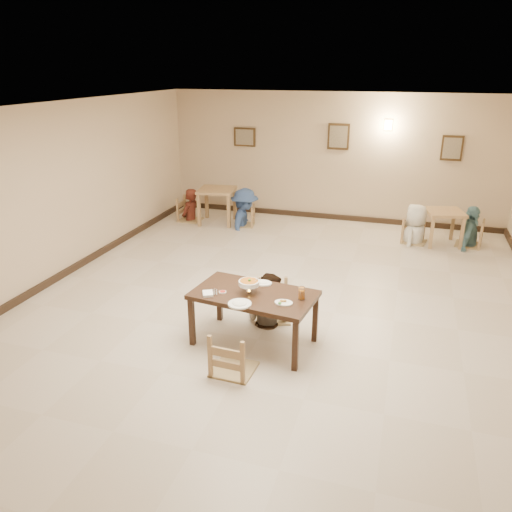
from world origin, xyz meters
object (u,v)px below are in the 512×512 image
(bg_diner_d, at_px, (474,206))
(drink_glass, at_px, (302,294))
(chair_near, at_px, (233,332))
(curry_warmer, at_px, (249,283))
(bg_table_left, at_px, (217,195))
(bg_diner_b, at_px, (244,189))
(bg_diner_a, at_px, (189,189))
(main_table, at_px, (254,298))
(main_diner, at_px, (268,274))
(bg_diner_c, at_px, (418,205))
(bg_table_right, at_px, (444,217))
(bg_chair_rl, at_px, (416,219))
(bg_chair_rr, at_px, (471,221))
(chair_far, at_px, (273,286))
(bg_chair_ll, at_px, (190,199))
(bg_chair_lr, at_px, (245,207))

(bg_diner_d, bearing_deg, drink_glass, 168.18)
(chair_near, height_order, bg_diner_d, bg_diner_d)
(curry_warmer, distance_m, bg_table_left, 5.64)
(chair_near, distance_m, bg_diner_b, 6.01)
(bg_diner_a, bearing_deg, chair_near, 38.25)
(bg_table_left, distance_m, bg_diner_a, 0.71)
(main_table, height_order, bg_diner_d, bg_diner_d)
(main_diner, bearing_deg, main_table, 109.15)
(bg_table_left, distance_m, bg_diner_c, 4.54)
(curry_warmer, height_order, bg_diner_c, bg_diner_c)
(main_diner, relative_size, bg_diner_b, 0.86)
(chair_near, distance_m, bg_table_right, 6.30)
(bg_diner_a, bearing_deg, main_table, 41.89)
(chair_near, xyz_separation_m, curry_warmer, (-0.02, 0.69, 0.36))
(chair_near, height_order, bg_chair_rl, chair_near)
(chair_near, bearing_deg, bg_chair_rl, -107.48)
(bg_diner_b, bearing_deg, bg_diner_c, -95.23)
(bg_diner_a, distance_m, bg_diner_b, 1.40)
(chair_near, relative_size, bg_chair_rl, 1.05)
(bg_table_left, bearing_deg, chair_near, -66.84)
(drink_glass, xyz_separation_m, bg_table_left, (-3.14, 5.04, -0.14))
(main_diner, distance_m, bg_table_right, 5.07)
(chair_near, relative_size, curry_warmer, 3.52)
(chair_near, distance_m, bg_chair_rr, 6.61)
(chair_far, height_order, drink_glass, chair_far)
(drink_glass, xyz_separation_m, bg_diner_d, (2.49, 5.08, 0.02))
(curry_warmer, height_order, bg_diner_a, bg_diner_a)
(bg_chair_rr, bearing_deg, curry_warmer, -21.90)
(bg_chair_ll, distance_m, bg_chair_rr, 6.33)
(bg_diner_a, relative_size, bg_diner_d, 0.93)
(bg_chair_rl, bearing_deg, bg_chair_rr, -73.08)
(bg_table_right, xyz_separation_m, bg_chair_ll, (-5.78, -0.00, -0.05))
(bg_diner_a, bearing_deg, bg_table_right, 99.34)
(chair_near, xyz_separation_m, bg_diner_b, (-1.77, 5.73, 0.35))
(main_diner, relative_size, bg_chair_rr, 1.44)
(curry_warmer, xyz_separation_m, bg_table_left, (-2.44, 5.07, -0.20))
(bg_table_left, xyz_separation_m, bg_table_right, (5.09, -0.04, -0.10))
(main_table, distance_m, bg_diner_b, 5.34)
(bg_diner_b, bearing_deg, bg_diner_a, 85.63)
(bg_diner_b, bearing_deg, chair_far, -160.76)
(bg_table_left, height_order, bg_diner_a, bg_diner_a)
(bg_diner_b, bearing_deg, curry_warmer, -165.29)
(chair_near, bearing_deg, bg_chair_ll, -58.51)
(bg_chair_ll, bearing_deg, curry_warmer, -147.61)
(bg_chair_ll, height_order, bg_diner_b, bg_diner_b)
(bg_chair_lr, bearing_deg, main_diner, 13.10)
(bg_chair_ll, bearing_deg, bg_diner_c, -90.18)
(bg_table_left, bearing_deg, bg_diner_d, 0.41)
(bg_diner_d, bearing_deg, bg_diner_c, 111.13)
(bg_chair_lr, xyz_separation_m, bg_chair_rl, (3.84, -0.06, 0.06))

